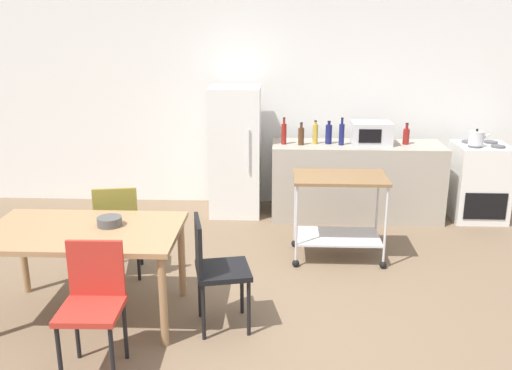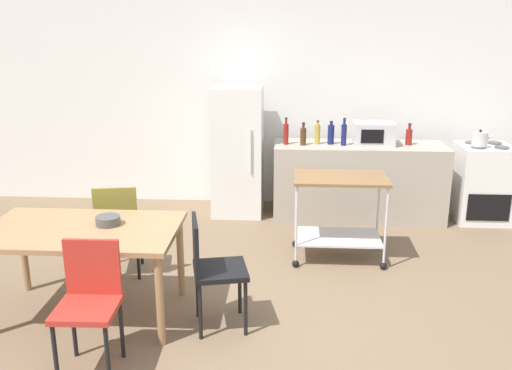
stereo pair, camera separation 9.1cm
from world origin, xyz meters
The scene contains 19 objects.
ground_plane centered at (0.00, 0.00, 0.00)m, with size 12.00×12.00×0.00m, color brown.
back_wall centered at (0.00, 3.20, 1.45)m, with size 8.40×0.12×2.90m, color white.
kitchen_counter centered at (0.90, 2.60, 0.45)m, with size 2.00×0.64×0.90m, color #A89E8E.
dining_table centered at (-1.53, 0.11, 0.67)m, with size 1.50×0.90×0.75m.
chair_red centered at (-1.24, -0.57, 0.52)m, with size 0.41×0.41×0.89m.
chair_olive centered at (-1.48, 0.85, 0.52)m, with size 0.46×0.46×0.89m.
chair_black centered at (-0.50, 0.00, 0.52)m, with size 0.48×0.48×0.89m.
stove_oven centered at (2.35, 2.62, 0.45)m, with size 0.60×0.61×0.92m.
refrigerator centered at (-0.55, 2.70, 0.78)m, with size 0.60×0.63×1.55m.
kitchen_cart centered at (0.57, 1.38, 0.57)m, with size 0.91×0.57×0.85m.
bottle_olive_oil centered at (0.03, 2.56, 1.03)m, with size 0.06×0.06×0.31m.
bottle_soda centered at (0.23, 2.53, 1.01)m, with size 0.07×0.07×0.26m.
bottle_sparkling_water centered at (0.40, 2.60, 1.02)m, with size 0.06×0.06×0.28m.
bottle_hot_sauce centered at (0.55, 2.61, 1.02)m, with size 0.08×0.08×0.27m.
bottle_vinegar centered at (0.70, 2.55, 1.03)m, with size 0.06×0.06×0.32m.
microwave centered at (1.05, 2.61, 1.03)m, with size 0.46×0.35×0.26m.
bottle_soy_sauce centered at (1.46, 2.62, 1.00)m, with size 0.07×0.07×0.25m.
fruit_bowl centered at (-1.34, 0.19, 0.79)m, with size 0.19×0.19×0.07m, color #4C4C4C.
kettle centered at (2.23, 2.52, 1.00)m, with size 0.24×0.17×0.19m.
Camera 1 is at (-0.01, -3.87, 2.31)m, focal length 39.31 mm.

